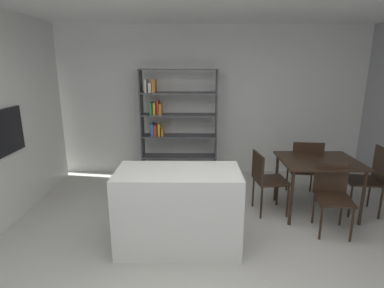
{
  "coord_description": "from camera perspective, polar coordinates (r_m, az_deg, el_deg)",
  "views": [
    {
      "loc": [
        -0.07,
        -2.76,
        2.06
      ],
      "look_at": [
        -0.09,
        0.33,
        1.25
      ],
      "focal_mm": 28.57,
      "sensor_mm": 36.0,
      "label": 1
    }
  ],
  "objects": [
    {
      "name": "dining_chair_window_side",
      "position": [
        4.94,
        30.46,
        -4.98
      ],
      "size": [
        0.5,
        0.49,
        0.96
      ],
      "rotation": [
        0.0,
        0.0,
        -1.7
      ],
      "color": "black",
      "rests_on": "ground_plane"
    },
    {
      "name": "dining_chair_far",
      "position": [
        5.02,
        20.35,
        -3.77
      ],
      "size": [
        0.5,
        0.5,
        0.94
      ],
      "rotation": [
        0.0,
        0.0,
        3.02
      ],
      "color": "black",
      "rests_on": "ground_plane"
    },
    {
      "name": "open_bookshelf",
      "position": [
        5.53,
        -3.76,
        3.35
      ],
      "size": [
        1.36,
        0.33,
        1.98
      ],
      "color": "#4C4C51",
      "rests_on": "ground_plane"
    },
    {
      "name": "built_in_oven",
      "position": [
        4.58,
        -31.08,
        2.14
      ],
      "size": [
        0.06,
        0.58,
        0.58
      ],
      "color": "black",
      "rests_on": "ground_plane"
    },
    {
      "name": "ground_plane",
      "position": [
        3.44,
        1.61,
        -22.02
      ],
      "size": [
        8.67,
        8.67,
        0.0
      ],
      "primitive_type": "plane",
      "color": "beige"
    },
    {
      "name": "kitchen_island",
      "position": [
        3.56,
        -2.55,
        -12.01
      ],
      "size": [
        1.38,
        0.7,
        0.92
      ],
      "primitive_type": "cube",
      "color": "silver",
      "rests_on": "ground_plane"
    },
    {
      "name": "back_partition",
      "position": [
        5.79,
        1.11,
        7.85
      ],
      "size": [
        6.31,
        0.06,
        2.74
      ],
      "primitive_type": "cube",
      "color": "silver",
      "rests_on": "ground_plane"
    },
    {
      "name": "dining_chair_near",
      "position": [
        4.26,
        24.71,
        -8.06
      ],
      "size": [
        0.47,
        0.51,
        0.85
      ],
      "rotation": [
        0.0,
        0.0,
        -0.15
      ],
      "color": "black",
      "rests_on": "ground_plane"
    },
    {
      "name": "dining_chair_island_side",
      "position": [
        4.41,
        13.46,
        -5.93
      ],
      "size": [
        0.48,
        0.48,
        0.88
      ],
      "rotation": [
        0.0,
        0.0,
        1.69
      ],
      "color": "black",
      "rests_on": "ground_plane"
    },
    {
      "name": "dining_table",
      "position": [
        4.58,
        22.51,
        -3.73
      ],
      "size": [
        1.04,
        0.86,
        0.78
      ],
      "color": "black",
      "rests_on": "ground_plane"
    }
  ]
}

